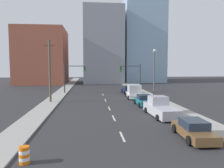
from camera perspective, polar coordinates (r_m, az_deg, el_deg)
sidewalk_left at (r=51.93m, az=-12.05°, el=-1.19°), size 2.50×89.09×0.14m
sidewalk_right at (r=52.67m, az=5.65°, el=-1.03°), size 2.50×89.09×0.14m
lane_stripe_at_9m at (r=16.91m, az=2.69°, el=-13.52°), size 0.16×2.40×0.01m
lane_stripe_at_15m at (r=22.50m, az=0.46°, el=-8.89°), size 0.16×2.40×0.01m
lane_stripe_at_20m at (r=27.56m, az=-0.73°, el=-6.37°), size 0.16×2.40×0.01m
lane_stripe_at_27m at (r=34.03m, az=-1.72°, el=-4.25°), size 0.16×2.40×0.01m
lane_stripe_at_33m at (r=40.57m, az=-2.39°, el=-2.81°), size 0.16×2.40×0.01m
building_brick_left at (r=70.30m, az=-17.64°, el=6.84°), size 14.00×16.00×16.43m
building_office_center at (r=73.17m, az=-2.56°, el=9.59°), size 12.00×20.00×23.12m
building_glass_right at (r=79.28m, az=7.39°, el=10.62°), size 13.00×20.00×27.11m
traffic_signal_left at (r=42.75m, az=-10.72°, el=2.49°), size 4.17×0.35×5.72m
traffic_signal_right at (r=43.48m, az=5.77°, el=2.58°), size 4.17×0.35×5.72m
utility_pole_left_mid at (r=32.80m, az=-15.94°, el=3.37°), size 1.60×0.32×9.03m
traffic_barrel at (r=13.31m, az=-21.94°, el=-16.83°), size 0.56×0.56×0.95m
street_lamp at (r=35.99m, az=10.96°, el=3.61°), size 0.44×0.44×8.01m
sedan_brown at (r=17.39m, az=20.55°, el=-11.13°), size 2.25×4.72×1.38m
pickup_truck_silver at (r=23.95m, az=12.52°, el=-6.19°), size 2.58×6.07×2.02m
sedan_teal at (r=29.85m, az=8.39°, el=-4.29°), size 2.19×4.31×1.45m
box_truck_white at (r=36.25m, az=5.76°, el=-2.03°), size 2.65×5.45×2.28m
sedan_navy at (r=42.53m, az=4.27°, el=-1.57°), size 2.22×4.69×1.45m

